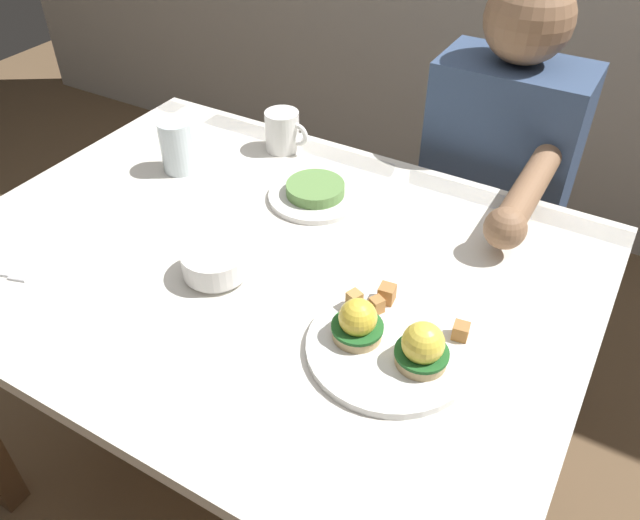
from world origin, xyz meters
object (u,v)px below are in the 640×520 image
object	(u,v)px
eggs_benedict_plate	(391,341)
water_glass_near	(178,149)
dining_table	(266,297)
diner_person	(493,186)
coffee_mug	(283,130)
fruit_bowl	(215,263)
side_plate	(315,193)

from	to	relation	value
eggs_benedict_plate	water_glass_near	distance (m)	0.70
dining_table	diner_person	distance (m)	0.66
eggs_benedict_plate	water_glass_near	world-z (taller)	water_glass_near
coffee_mug	diner_person	bearing A→B (deg)	27.89
fruit_bowl	water_glass_near	xyz separation A→B (m)	(-0.30, 0.26, 0.02)
eggs_benedict_plate	water_glass_near	xyz separation A→B (m)	(-0.65, 0.27, 0.03)
dining_table	water_glass_near	distance (m)	0.41
dining_table	eggs_benedict_plate	size ratio (longest dim) A/B	4.44
eggs_benedict_plate	side_plate	distance (m)	0.45
fruit_bowl	water_glass_near	bearing A→B (deg)	139.29
coffee_mug	water_glass_near	size ratio (longest dim) A/B	0.94
coffee_mug	water_glass_near	xyz separation A→B (m)	(-0.15, -0.20, 0.00)
eggs_benedict_plate	water_glass_near	bearing A→B (deg)	157.72
coffee_mug	diner_person	xyz separation A→B (m)	(0.45, 0.24, -0.14)
water_glass_near	side_plate	distance (m)	0.33
coffee_mug	water_glass_near	distance (m)	0.25
eggs_benedict_plate	coffee_mug	xyz separation A→B (m)	(-0.50, 0.46, 0.03)
fruit_bowl	side_plate	xyz separation A→B (m)	(0.03, 0.31, -0.02)
eggs_benedict_plate	dining_table	bearing A→B (deg)	162.10
coffee_mug	water_glass_near	bearing A→B (deg)	-127.93
side_plate	diner_person	xyz separation A→B (m)	(0.28, 0.38, -0.10)
dining_table	fruit_bowl	bearing A→B (deg)	-114.15
coffee_mug	side_plate	world-z (taller)	coffee_mug
dining_table	eggs_benedict_plate	xyz separation A→B (m)	(0.31, -0.10, 0.13)
fruit_bowl	coffee_mug	xyz separation A→B (m)	(-0.14, 0.45, 0.02)
dining_table	side_plate	bearing A→B (deg)	93.41
eggs_benedict_plate	side_plate	size ratio (longest dim) A/B	1.35
dining_table	side_plate	distance (m)	0.25
fruit_bowl	water_glass_near	distance (m)	0.39
diner_person	side_plate	bearing A→B (deg)	-126.27
side_plate	water_glass_near	bearing A→B (deg)	-170.93
coffee_mug	fruit_bowl	bearing A→B (deg)	-72.21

